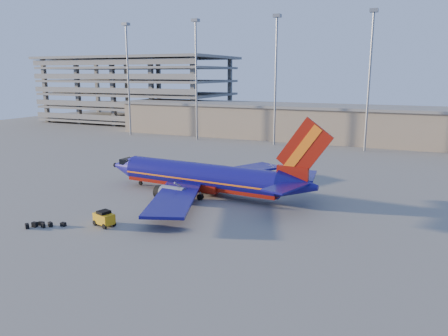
{
  "coord_description": "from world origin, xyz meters",
  "views": [
    {
      "loc": [
        25.32,
        -49.23,
        16.07
      ],
      "look_at": [
        2.45,
        1.43,
        4.0
      ],
      "focal_mm": 35.0,
      "sensor_mm": 36.0,
      "label": 1
    }
  ],
  "objects": [
    {
      "name": "ground",
      "position": [
        0.0,
        0.0,
        0.0
      ],
      "size": [
        220.0,
        220.0,
        0.0
      ],
      "primitive_type": "plane",
      "color": "slate",
      "rests_on": "ground"
    },
    {
      "name": "parking_garage",
      "position": [
        -62.0,
        74.05,
        11.73
      ],
      "size": [
        62.0,
        32.0,
        21.4
      ],
      "color": "slate",
      "rests_on": "ground"
    },
    {
      "name": "light_mast_row",
      "position": [
        5.0,
        46.0,
        17.55
      ],
      "size": [
        101.6,
        1.6,
        28.65
      ],
      "color": "gray",
      "rests_on": "ground"
    },
    {
      "name": "baggage_tug",
      "position": [
        -4.82,
        -13.83,
        0.88
      ],
      "size": [
        2.65,
        2.02,
        1.68
      ],
      "rotation": [
        0.0,
        0.0,
        -0.29
      ],
      "color": "gold",
      "rests_on": "ground"
    },
    {
      "name": "aircraft_main",
      "position": [
        -0.36,
        1.66,
        2.39
      ],
      "size": [
        33.02,
        31.7,
        11.18
      ],
      "rotation": [
        0.0,
        0.0,
        -0.07
      ],
      "color": "navy",
      "rests_on": "ground"
    },
    {
      "name": "terminal_building",
      "position": [
        10.0,
        58.0,
        4.32
      ],
      "size": [
        122.0,
        16.0,
        8.5
      ],
      "color": "#9D8A6C",
      "rests_on": "ground"
    },
    {
      "name": "luggage_pile",
      "position": [
        -10.59,
        -16.85,
        0.24
      ],
      "size": [
        3.58,
        2.6,
        0.53
      ],
      "color": "black",
      "rests_on": "ground"
    }
  ]
}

